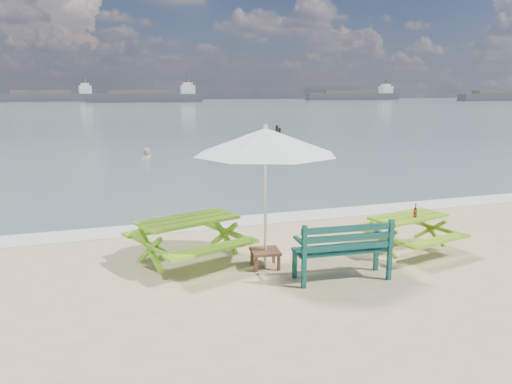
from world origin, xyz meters
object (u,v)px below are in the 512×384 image
object	(u,v)px
picnic_table_left	(189,242)
beer_bottle	(415,213)
picnic_table_right	(407,235)
side_table	(265,258)
swimmer	(146,167)
park_bench	(342,261)
patio_umbrella	(266,141)

from	to	relation	value
picnic_table_left	beer_bottle	world-z (taller)	beer_bottle
picnic_table_right	side_table	size ratio (longest dim) A/B	3.52
picnic_table_right	swimmer	size ratio (longest dim) A/B	1.12
park_bench	side_table	world-z (taller)	park_bench
patio_umbrella	beer_bottle	xyz separation A→B (m)	(2.78, -0.21, -1.35)
picnic_table_left	picnic_table_right	world-z (taller)	picnic_table_left
picnic_table_right	swimmer	world-z (taller)	picnic_table_right
picnic_table_left	beer_bottle	xyz separation A→B (m)	(3.94, -0.84, 0.39)
picnic_table_left	picnic_table_right	bearing A→B (deg)	-10.21
park_bench	picnic_table_right	bearing A→B (deg)	24.14
picnic_table_right	park_bench	bearing A→B (deg)	-155.86
park_bench	patio_umbrella	world-z (taller)	patio_umbrella
park_bench	side_table	distance (m)	1.30
picnic_table_left	swimmer	xyz separation A→B (m)	(0.94, 14.23, -0.78)
picnic_table_left	park_bench	distance (m)	2.60
picnic_table_right	patio_umbrella	world-z (taller)	patio_umbrella
picnic_table_right	swimmer	distance (m)	15.24
picnic_table_left	park_bench	xyz separation A→B (m)	(2.12, -1.50, -0.09)
park_bench	patio_umbrella	xyz separation A→B (m)	(-0.96, 0.87, 1.83)
picnic_table_right	patio_umbrella	bearing A→B (deg)	178.56
beer_bottle	swimmer	world-z (taller)	beer_bottle
side_table	picnic_table_right	bearing A→B (deg)	-1.44
swimmer	picnic_table_right	bearing A→B (deg)	-78.78
picnic_table_right	patio_umbrella	size ratio (longest dim) A/B	0.70
park_bench	picnic_table_left	bearing A→B (deg)	144.75
patio_umbrella	swimmer	xyz separation A→B (m)	(-0.22, 14.87, -2.52)
picnic_table_left	patio_umbrella	world-z (taller)	patio_umbrella
park_bench	swimmer	bearing A→B (deg)	94.30
side_table	patio_umbrella	distance (m)	1.96
picnic_table_right	swimmer	bearing A→B (deg)	101.22
swimmer	patio_umbrella	bearing A→B (deg)	-89.15
picnic_table_right	side_table	bearing A→B (deg)	178.56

